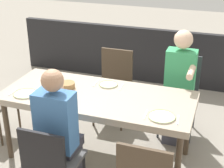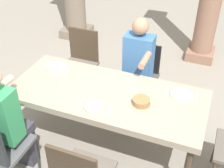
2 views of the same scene
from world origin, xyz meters
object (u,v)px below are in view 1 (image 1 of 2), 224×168
(plate_0, at_px, (162,116))
(bread_basket, at_px, (67,85))
(plate_1, at_px, (108,84))
(chair_mid_south, at_px, (114,82))
(chair_west_south, at_px, (180,90))
(chair_mid_north, at_px, (51,160))
(diner_woman_green, at_px, (60,130))
(plate_2, at_px, (25,94))
(diner_man_white, at_px, (179,84))
(dining_table, at_px, (98,100))

(plate_0, distance_m, bread_basket, 1.13)
(plate_1, bearing_deg, chair_mid_south, -77.08)
(chair_west_south, distance_m, chair_mid_north, 1.90)
(chair_mid_south, relative_size, diner_woman_green, 0.72)
(chair_west_south, xyz_separation_m, plate_2, (1.45, 1.10, 0.23))
(diner_man_white, xyz_separation_m, bread_basket, (1.12, 0.62, 0.08))
(diner_man_white, xyz_separation_m, plate_0, (0.02, 0.91, 0.06))
(diner_man_white, bearing_deg, plate_1, 29.79)
(chair_mid_north, distance_m, chair_mid_south, 1.70)
(plate_0, xyz_separation_m, plate_1, (0.70, -0.50, 0.00))
(chair_west_south, height_order, plate_2, chair_west_south)
(plate_1, bearing_deg, chair_mid_north, 82.91)
(chair_west_south, bearing_deg, dining_table, 49.13)
(diner_man_white, height_order, plate_2, diner_man_white)
(plate_0, height_order, plate_2, same)
(chair_west_south, xyz_separation_m, chair_mid_north, (0.85, 1.70, -0.04))
(diner_man_white, distance_m, plate_2, 1.72)
(dining_table, height_order, diner_woman_green, diner_woman_green)
(chair_west_south, xyz_separation_m, diner_man_white, (-0.00, 0.19, 0.17))
(chair_west_south, distance_m, diner_woman_green, 1.73)
(chair_mid_south, relative_size, bread_basket, 5.53)
(chair_mid_north, bearing_deg, diner_woman_green, -89.15)
(plate_1, xyz_separation_m, bread_basket, (0.40, 0.21, 0.02))
(diner_man_white, relative_size, plate_1, 6.48)
(chair_mid_north, xyz_separation_m, diner_woman_green, (0.00, -0.20, 0.18))
(diner_woman_green, bearing_deg, diner_man_white, -123.12)
(plate_1, relative_size, plate_2, 0.83)
(plate_0, distance_m, plate_2, 1.44)
(plate_2, relative_size, bread_basket, 1.45)
(dining_table, height_order, chair_mid_north, chair_mid_north)
(dining_table, height_order, chair_west_south, chair_west_south)
(diner_woman_green, distance_m, plate_2, 0.73)
(bread_basket, bearing_deg, dining_table, 172.74)
(plate_0, bearing_deg, chair_mid_south, -52.76)
(plate_1, bearing_deg, diner_man_white, -150.21)
(chair_west_south, distance_m, plate_2, 1.84)
(chair_west_south, relative_size, diner_man_white, 0.72)
(diner_woman_green, distance_m, bread_basket, 0.75)
(chair_mid_south, distance_m, plate_2, 1.27)
(diner_woman_green, xyz_separation_m, diner_man_white, (-0.86, -1.31, 0.02))
(dining_table, xyz_separation_m, chair_mid_south, (0.11, -0.85, -0.17))
(chair_west_south, bearing_deg, plate_0, 89.12)
(chair_west_south, distance_m, plate_0, 1.12)
(chair_west_south, relative_size, plate_1, 4.69)
(chair_west_south, bearing_deg, plate_2, 37.06)
(chair_mid_north, xyz_separation_m, plate_1, (-0.14, -1.10, 0.27))
(chair_mid_south, distance_m, diner_woman_green, 1.51)
(dining_table, height_order, plate_1, plate_1)
(chair_mid_south, relative_size, plate_2, 3.81)
(dining_table, relative_size, diner_woman_green, 1.53)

